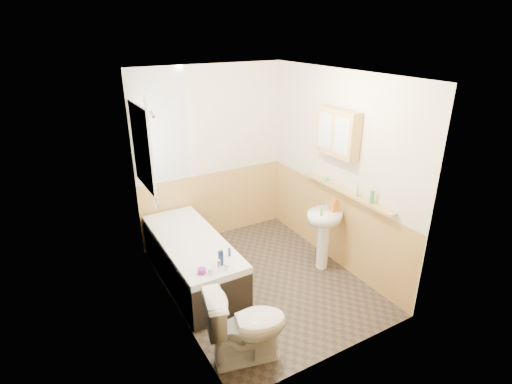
% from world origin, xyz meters
% --- Properties ---
extents(floor, '(2.80, 2.80, 0.00)m').
position_xyz_m(floor, '(0.00, 0.00, 0.00)').
color(floor, '#312922').
rests_on(floor, ground).
extents(ceiling, '(2.80, 2.80, 0.00)m').
position_xyz_m(ceiling, '(0.00, 0.00, 2.50)').
color(ceiling, white).
rests_on(ceiling, ground).
extents(wall_back, '(2.20, 0.02, 2.50)m').
position_xyz_m(wall_back, '(0.00, 1.41, 1.25)').
color(wall_back, beige).
rests_on(wall_back, ground).
extents(wall_front, '(2.20, 0.02, 2.50)m').
position_xyz_m(wall_front, '(0.00, -1.41, 1.25)').
color(wall_front, beige).
rests_on(wall_front, ground).
extents(wall_left, '(0.02, 2.80, 2.50)m').
position_xyz_m(wall_left, '(-1.11, 0.00, 1.25)').
color(wall_left, beige).
rests_on(wall_left, ground).
extents(wall_right, '(0.02, 2.80, 2.50)m').
position_xyz_m(wall_right, '(1.11, 0.00, 1.25)').
color(wall_right, beige).
rests_on(wall_right, ground).
extents(wainscot_right, '(0.01, 2.80, 1.00)m').
position_xyz_m(wainscot_right, '(1.09, 0.00, 0.50)').
color(wainscot_right, tan).
rests_on(wainscot_right, wall_right).
extents(wainscot_front, '(2.20, 0.01, 1.00)m').
position_xyz_m(wainscot_front, '(0.00, -1.39, 0.50)').
color(wainscot_front, tan).
rests_on(wainscot_front, wall_front).
extents(wainscot_back, '(2.20, 0.01, 1.00)m').
position_xyz_m(wainscot_back, '(0.00, 1.39, 0.50)').
color(wainscot_back, tan).
rests_on(wainscot_back, wall_back).
extents(tile_cladding_left, '(0.01, 2.80, 2.50)m').
position_xyz_m(tile_cladding_left, '(-1.09, 0.00, 1.25)').
color(tile_cladding_left, white).
rests_on(tile_cladding_left, wall_left).
extents(tile_return_back, '(0.75, 0.01, 1.50)m').
position_xyz_m(tile_return_back, '(-0.73, 1.39, 1.75)').
color(tile_return_back, white).
rests_on(tile_return_back, wall_back).
extents(window, '(0.03, 0.79, 0.99)m').
position_xyz_m(window, '(-1.06, 0.95, 1.65)').
color(window, white).
rests_on(window, wall_left).
extents(bathtub, '(0.70, 1.80, 0.72)m').
position_xyz_m(bathtub, '(-0.73, 0.46, 0.30)').
color(bathtub, black).
rests_on(bathtub, floor).
extents(shower_riser, '(0.11, 0.09, 1.32)m').
position_xyz_m(shower_riser, '(-1.04, 0.66, 1.74)').
color(shower_riser, silver).
rests_on(shower_riser, wall_left).
extents(toilet, '(0.85, 0.60, 0.76)m').
position_xyz_m(toilet, '(-0.76, -1.00, 0.38)').
color(toilet, white).
rests_on(toilet, floor).
extents(sink, '(0.47, 0.38, 0.91)m').
position_xyz_m(sink, '(0.84, -0.13, 0.57)').
color(sink, white).
rests_on(sink, floor).
extents(pine_shelf, '(0.10, 1.53, 0.03)m').
position_xyz_m(pine_shelf, '(1.04, -0.24, 1.08)').
color(pine_shelf, tan).
rests_on(pine_shelf, wall_right).
extents(medicine_cabinet, '(0.16, 0.62, 0.56)m').
position_xyz_m(medicine_cabinet, '(1.01, -0.05, 1.78)').
color(medicine_cabinet, tan).
rests_on(medicine_cabinet, wall_right).
extents(foam_can, '(0.06, 0.06, 0.16)m').
position_xyz_m(foam_can, '(1.04, -0.67, 1.17)').
color(foam_can, '#388447').
rests_on(foam_can, pine_shelf).
extents(green_bottle, '(0.05, 0.05, 0.20)m').
position_xyz_m(green_bottle, '(1.04, -0.44, 1.19)').
color(green_bottle, '#59C647').
rests_on(green_bottle, pine_shelf).
extents(black_jar, '(0.07, 0.07, 0.05)m').
position_xyz_m(black_jar, '(1.04, 0.16, 1.12)').
color(black_jar, '#59C647').
rests_on(black_jar, pine_shelf).
extents(soap_bottle, '(0.12, 0.21, 0.09)m').
position_xyz_m(soap_bottle, '(0.95, -0.16, 0.85)').
color(soap_bottle, orange).
rests_on(soap_bottle, sink).
extents(clear_bottle, '(0.04, 0.04, 0.09)m').
position_xyz_m(clear_bottle, '(0.73, -0.18, 0.85)').
color(clear_bottle, '#59C647').
rests_on(clear_bottle, sink).
extents(blue_gel, '(0.05, 0.03, 0.18)m').
position_xyz_m(blue_gel, '(-0.66, -0.24, 0.67)').
color(blue_gel, navy).
rests_on(blue_gel, bathtub).
extents(cream_jar, '(0.10, 0.10, 0.05)m').
position_xyz_m(cream_jar, '(-0.90, -0.28, 0.60)').
color(cream_jar, purple).
rests_on(cream_jar, bathtub).
extents(orange_bottle, '(0.03, 0.03, 0.09)m').
position_xyz_m(orange_bottle, '(-0.50, -0.12, 0.62)').
color(orange_bottle, '#19339E').
rests_on(orange_bottle, bathtub).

